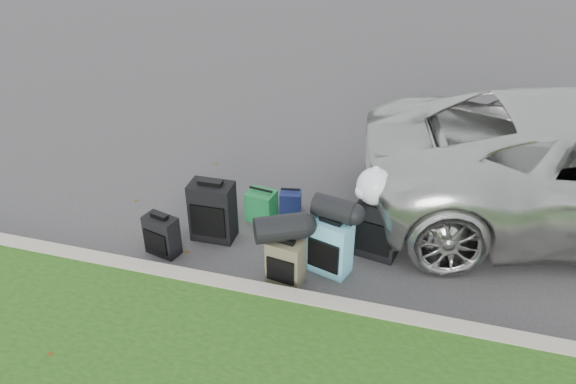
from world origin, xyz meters
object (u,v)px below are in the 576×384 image
(suitcase_large_black_left, at_px, (213,211))
(suitcase_large_black_right, at_px, (378,229))
(tote_navy, at_px, (290,202))
(suitcase_teal, at_px, (330,247))
(suitcase_olive, at_px, (285,262))
(tote_green, at_px, (261,206))
(suitcase_small_black, at_px, (162,235))

(suitcase_large_black_left, relative_size, suitcase_large_black_right, 1.05)
(tote_navy, bearing_deg, suitcase_teal, -65.28)
(suitcase_olive, xyz_separation_m, tote_navy, (-0.31, 1.30, -0.11))
(suitcase_olive, height_order, tote_green, suitcase_olive)
(suitcase_large_black_right, bearing_deg, suitcase_olive, -128.49)
(suitcase_teal, height_order, tote_green, suitcase_teal)
(suitcase_large_black_left, distance_m, tote_navy, 1.06)
(suitcase_teal, bearing_deg, suitcase_large_black_right, 59.93)
(suitcase_olive, xyz_separation_m, suitcase_teal, (0.40, 0.30, 0.06))
(suitcase_teal, height_order, suitcase_large_black_right, suitcase_large_black_right)
(tote_green, relative_size, tote_navy, 1.35)
(suitcase_large_black_left, bearing_deg, tote_green, 49.78)
(suitcase_small_black, bearing_deg, tote_green, 62.78)
(tote_green, bearing_deg, tote_navy, 48.25)
(suitcase_large_black_right, distance_m, tote_green, 1.49)
(suitcase_large_black_left, bearing_deg, suitcase_teal, -10.77)
(suitcase_small_black, distance_m, suitcase_olive, 1.45)
(suitcase_small_black, bearing_deg, suitcase_teal, 20.73)
(suitcase_teal, bearing_deg, suitcase_olive, -126.28)
(suitcase_teal, bearing_deg, tote_navy, 141.82)
(suitcase_large_black_left, distance_m, suitcase_olive, 1.15)
(tote_green, xyz_separation_m, tote_navy, (0.29, 0.25, -0.05))
(suitcase_olive, xyz_separation_m, tote_green, (-0.60, 1.04, -0.06))
(suitcase_large_black_right, height_order, tote_green, suitcase_large_black_right)
(suitcase_small_black, distance_m, suitcase_large_black_right, 2.37)
(suitcase_large_black_right, bearing_deg, suitcase_small_black, -154.00)
(suitcase_small_black, relative_size, tote_green, 1.25)
(suitcase_olive, distance_m, tote_navy, 1.34)
(tote_green, bearing_deg, suitcase_small_black, -124.38)
(suitcase_olive, distance_m, suitcase_teal, 0.50)
(tote_navy, bearing_deg, tote_green, -149.77)
(suitcase_small_black, distance_m, tote_navy, 1.65)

